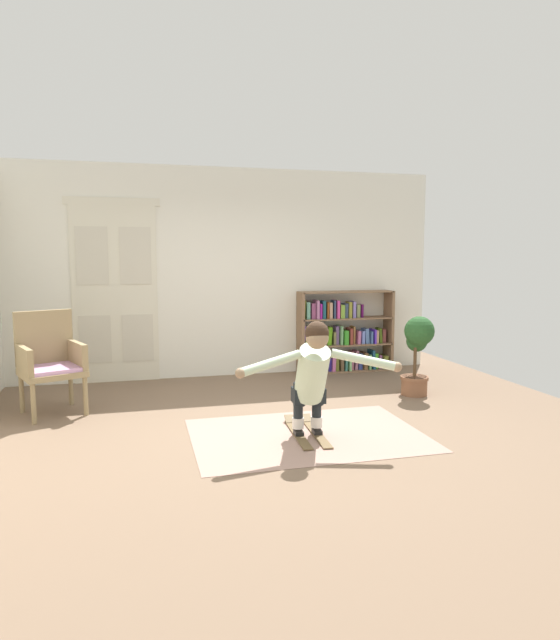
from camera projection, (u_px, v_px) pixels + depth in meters
name	position (u px, v px, depth m)	size (l,w,h in m)	color
ground_plane	(273.00, 429.00, 5.40)	(7.20, 7.20, 0.00)	brown
back_wall	(229.00, 273.00, 7.73)	(6.00, 0.10, 2.90)	silver
double_door	(115.00, 291.00, 7.32)	(1.22, 0.05, 2.45)	beige
rug	(307.00, 435.00, 5.23)	(2.18, 1.54, 0.01)	#A17E71
bookshelf	(342.00, 336.00, 8.04)	(1.41, 0.30, 1.18)	brown
wicker_chair	(50.00, 360.00, 5.91)	(0.78, 0.78, 1.10)	#958059
potted_plant	(418.00, 346.00, 6.68)	(0.38, 0.41, 0.97)	brown
skis_pair	(306.00, 432.00, 5.25)	(0.33, 0.90, 0.07)	brown
person_skier	(313.00, 372.00, 4.96)	(1.47, 0.66, 1.06)	white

